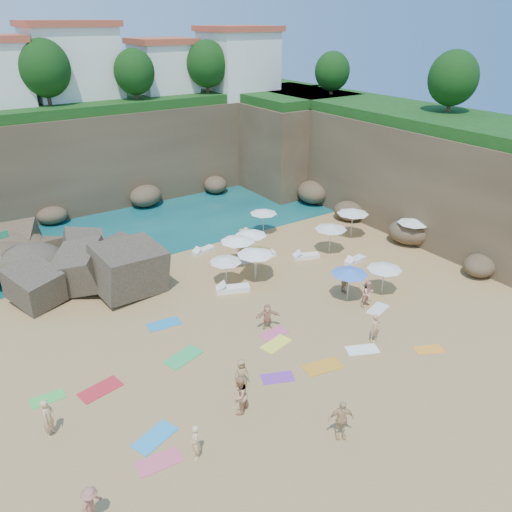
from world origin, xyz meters
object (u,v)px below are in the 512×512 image
parasol_1 (238,239)px  person_stand_0 (48,418)px  flag_pole (2,253)px  person_stand_1 (239,395)px  parasol_2 (263,211)px  person_stand_2 (246,237)px  person_stand_5 (105,252)px  person_stand_6 (195,442)px  lounger_0 (203,251)px  person_stand_3 (344,282)px  person_stand_4 (241,239)px  rock_outcrop (83,286)px  parasol_0 (251,233)px

parasol_1 → person_stand_0: 16.73m
flag_pole → parasol_1: flag_pole is taller
parasol_1 → person_stand_1: parasol_1 is taller
parasol_2 → person_stand_2: (-2.52, -1.42, -1.04)m
flag_pole → person_stand_0: size_ratio=2.22×
person_stand_5 → parasol_2: bearing=-26.0°
person_stand_6 → person_stand_1: bearing=129.2°
parasol_1 → person_stand_0: size_ratio=1.31×
lounger_0 → person_stand_5: 6.77m
person_stand_5 → person_stand_6: (-2.68, -18.39, -0.05)m
lounger_0 → person_stand_6: size_ratio=1.17×
person_stand_3 → person_stand_5: size_ratio=0.90×
person_stand_2 → person_stand_4: person_stand_4 is taller
rock_outcrop → person_stand_2: bearing=-3.3°
lounger_0 → person_stand_2: size_ratio=1.15×
flag_pole → person_stand_4: size_ratio=2.39×
parasol_2 → person_stand_2: size_ratio=1.36×
lounger_0 → person_stand_4: person_stand_4 is taller
rock_outcrop → person_stand_1: 14.97m
person_stand_0 → person_stand_4: (15.84, 10.71, -0.06)m
lounger_0 → person_stand_4: 2.84m
person_stand_0 → person_stand_2: size_ratio=1.15×
person_stand_2 → parasol_0: bearing=78.5°
flag_pole → person_stand_4: bearing=-11.6°
person_stand_2 → rock_outcrop: bearing=6.8°
flag_pole → rock_outcrop: bearing=-29.5°
person_stand_4 → lounger_0: bearing=-151.3°
flag_pole → parasol_1: bearing=-20.9°
rock_outcrop → parasol_0: (11.02, -2.39, 1.88)m
person_stand_1 → person_stand_3: bearing=173.9°
parasol_1 → person_stand_5: parasol_1 is taller
rock_outcrop → parasol_1: (9.59, -2.95, 2.00)m
person_stand_3 → parasol_2: bearing=3.7°
person_stand_5 → parasol_0: bearing=-46.9°
person_stand_2 → lounger_0: bearing=-6.3°
rock_outcrop → person_stand_0: person_stand_0 is taller
rock_outcrop → person_stand_4: rock_outcrop is taller
parasol_0 → person_stand_2: size_ratio=1.41×
person_stand_0 → person_stand_3: (17.71, 1.99, -0.16)m
person_stand_2 → person_stand_0: bearing=43.9°
parasol_2 → person_stand_4: 3.62m
person_stand_1 → person_stand_4: (8.86, 13.84, -0.10)m
person_stand_5 → person_stand_1: bearing=-107.6°
person_stand_4 → person_stand_6: bearing=-74.5°
parasol_1 → person_stand_3: bearing=-62.8°
rock_outcrop → flag_pole: 5.05m
flag_pole → lounger_0: 12.85m
parasol_0 → person_stand_5: (-8.70, 4.90, -1.08)m
parasol_1 → lounger_0: size_ratio=1.30×
parasol_1 → person_stand_2: (2.11, 2.27, -1.23)m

